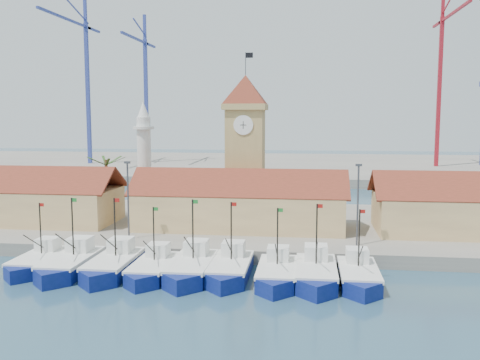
# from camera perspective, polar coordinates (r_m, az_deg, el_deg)

# --- Properties ---
(ground) EXTENTS (400.00, 400.00, 0.00)m
(ground) POSITION_cam_1_polar(r_m,az_deg,el_deg) (50.05, -2.95, -11.42)
(ground) COLOR navy
(ground) RESTS_ON ground
(quay) EXTENTS (140.00, 32.00, 1.50)m
(quay) POSITION_cam_1_polar(r_m,az_deg,el_deg) (72.83, 0.39, -4.99)
(quay) COLOR gray
(quay) RESTS_ON ground
(terminal) EXTENTS (240.00, 80.00, 2.00)m
(terminal) POSITION_cam_1_polar(r_m,az_deg,el_deg) (157.69, 4.12, 1.48)
(terminal) COLOR gray
(terminal) RESTS_ON ground
(boat_0) EXTENTS (3.48, 9.54, 7.22)m
(boat_0) POSITION_cam_1_polar(r_m,az_deg,el_deg) (59.01, -20.77, -8.27)
(boat_0) COLOR navy
(boat_0) RESTS_ON ground
(boat_1) EXTENTS (3.84, 10.52, 7.96)m
(boat_1) POSITION_cam_1_polar(r_m,az_deg,el_deg) (56.67, -17.70, -8.69)
(boat_1) COLOR navy
(boat_1) RESTS_ON ground
(boat_2) EXTENTS (3.86, 10.58, 8.00)m
(boat_2) POSITION_cam_1_polar(r_m,az_deg,el_deg) (55.12, -13.45, -8.98)
(boat_2) COLOR navy
(boat_2) RESTS_ON ground
(boat_3) EXTENTS (3.48, 9.55, 7.22)m
(boat_3) POSITION_cam_1_polar(r_m,az_deg,el_deg) (53.53, -9.38, -9.45)
(boat_3) COLOR navy
(boat_3) RESTS_ON ground
(boat_4) EXTENTS (3.87, 10.60, 8.02)m
(boat_4) POSITION_cam_1_polar(r_m,az_deg,el_deg) (52.89, -5.24, -9.49)
(boat_4) COLOR navy
(boat_4) RESTS_ON ground
(boat_5) EXTENTS (3.75, 10.28, 7.78)m
(boat_5) POSITION_cam_1_polar(r_m,az_deg,el_deg) (52.55, -1.08, -9.60)
(boat_5) COLOR navy
(boat_5) RESTS_ON ground
(boat_6) EXTENTS (3.58, 9.82, 7.43)m
(boat_6) POSITION_cam_1_polar(r_m,az_deg,el_deg) (51.30, 3.93, -10.07)
(boat_6) COLOR navy
(boat_6) RESTS_ON ground
(boat_7) EXTENTS (3.80, 10.42, 7.88)m
(boat_7) POSITION_cam_1_polar(r_m,az_deg,el_deg) (51.45, 8.12, -10.02)
(boat_7) COLOR navy
(boat_7) RESTS_ON ground
(boat_8) EXTENTS (3.58, 9.81, 7.43)m
(boat_8) POSITION_cam_1_polar(r_m,az_deg,el_deg) (51.73, 12.58, -10.08)
(boat_8) COLOR navy
(boat_8) RESTS_ON ground
(hall_left) EXTENTS (31.20, 10.13, 7.61)m
(hall_left) POSITION_cam_1_polar(r_m,az_deg,el_deg) (78.95, -23.73, -2.26)
(hall_left) COLOR #DEBB7A
(hall_left) RESTS_ON quay
(hall_center) EXTENTS (27.04, 10.13, 7.61)m
(hall_center) POSITION_cam_1_polar(r_m,az_deg,el_deg) (68.32, -0.01, -3.01)
(hall_center) COLOR #DEBB7A
(hall_center) RESTS_ON quay
(clock_tower) EXTENTS (5.80, 5.80, 22.70)m
(clock_tower) POSITION_cam_1_polar(r_m,az_deg,el_deg) (73.36, 0.59, 3.93)
(clock_tower) COLOR tan
(clock_tower) RESTS_ON quay
(minaret) EXTENTS (3.00, 3.00, 16.30)m
(minaret) POSITION_cam_1_polar(r_m,az_deg,el_deg) (78.60, -10.18, 2.39)
(minaret) COLOR silver
(minaret) RESTS_ON quay
(palm_tree) EXTENTS (5.60, 5.03, 8.39)m
(palm_tree) POSITION_cam_1_polar(r_m,az_deg,el_deg) (78.71, -14.04, -0.25)
(palm_tree) COLOR brown
(palm_tree) RESTS_ON quay
(lamp_posts) EXTENTS (80.70, 0.25, 9.03)m
(lamp_posts) POSITION_cam_1_polar(r_m,az_deg,el_deg) (60.02, -0.49, -1.98)
(lamp_posts) COLOR #3F3F44
(lamp_posts) RESTS_ON quay
(crane_blue_far) EXTENTS (1.00, 37.59, 46.89)m
(crane_blue_far) POSITION_cam_1_polar(r_m,az_deg,el_deg) (160.26, -16.28, 11.13)
(crane_blue_far) COLOR #2F3D90
(crane_blue_far) RESTS_ON terminal
(crane_blue_near) EXTENTS (1.00, 30.02, 42.95)m
(crane_blue_near) POSITION_cam_1_polar(r_m,az_deg,el_deg) (161.27, -10.13, 10.26)
(crane_blue_near) COLOR #2F3D90
(crane_blue_near) RESTS_ON terminal
(crane_red_right) EXTENTS (1.00, 35.45, 46.92)m
(crane_red_right) POSITION_cam_1_polar(r_m,az_deg,el_deg) (154.67, 20.71, 11.07)
(crane_red_right) COLOR maroon
(crane_red_right) RESTS_ON terminal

